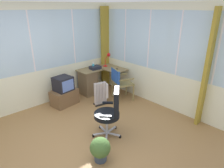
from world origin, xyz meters
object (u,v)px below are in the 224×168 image
Objects in this scene: tv_on_stand at (64,92)px; potted_plant at (100,149)px; spray_bottle at (93,65)px; paper_tray at (95,68)px; tv_remote at (115,69)px; desk at (90,81)px; wooden_armchair at (119,80)px; office_chair at (111,110)px; desk_lamp at (108,57)px; space_heater at (101,93)px.

tv_on_stand is 1.76× the size of potted_plant.
paper_tray is at bearing -57.33° from spray_bottle.
tv_remote is 0.35× the size of potted_plant.
desk is 5.45× the size of spray_bottle.
tv_remote is 2.90m from potted_plant.
spray_bottle is (0.15, 0.01, 0.43)m from desk.
office_chair reaches higher than wooden_armchair.
desk is at bearing 110.60° from wooden_armchair.
potted_plant is (-0.61, -2.22, -0.10)m from tv_on_stand.
desk_lamp is at bearing -6.10° from desk.
space_heater is (0.72, -0.65, -0.03)m from tv_on_stand.
space_heater is (0.73, 1.17, -0.26)m from office_chair.
paper_tray is 0.94m from space_heater.
tv_on_stand reaches higher than space_heater.
space_heater is at bearing 168.94° from tv_remote.
paper_tray is 0.87m from wooden_armchair.
tv_remote is at bearing 41.78° from potted_plant.
paper_tray is 1.18m from tv_on_stand.
desk is at bearing 111.02° from tv_remote.
tv_remote is (-0.06, -0.36, -0.26)m from desk_lamp.
tv_remote reaches higher than desk.
paper_tray is 0.33× the size of wooden_armchair.
paper_tray is at bearing 59.76° from office_chair.
desk is at bearing 173.90° from desk_lamp.
wooden_armchair is (0.33, -0.87, 0.19)m from desk.
wooden_armchair reaches higher than paper_tray.
desk_lamp reaches higher than office_chair.
spray_bottle is at bearing 6.50° from tv_on_stand.
spray_bottle is (-0.45, 0.44, 0.09)m from tv_remote.
spray_bottle is 0.35× the size of space_heater.
desk_lamp is 1.90× the size of spray_bottle.
spray_bottle is at bearing 3.46° from desk.
space_heater is (-0.86, -0.69, -0.69)m from desk_lamp.
tv_remote is 0.50× the size of paper_tray.
spray_bottle is 0.08m from paper_tray.
tv_on_stand is at bearing -173.00° from desk.
spray_bottle reaches higher than tv_remote.
wooden_armchair is at bearing 38.25° from potted_plant.
tv_on_stand is (-1.07, -0.12, -0.49)m from spray_bottle.
spray_bottle is 0.99m from space_heater.
office_chair reaches higher than paper_tray.
spray_bottle is 1.19m from tv_on_stand.
tv_remote is 1.60m from tv_on_stand.
paper_tray is 0.49× the size of space_heater.
tv_on_stand is at bearing -178.47° from desk_lamp.
tv_remote is at bearing -35.66° from desk.
tv_on_stand is (-1.58, -0.04, -0.66)m from desk_lamp.
tv_remote is at bearing -11.88° from tv_on_stand.
tv_remote is at bearing -44.53° from spray_bottle.
desk_lamp is at bearing -4.24° from paper_tray.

